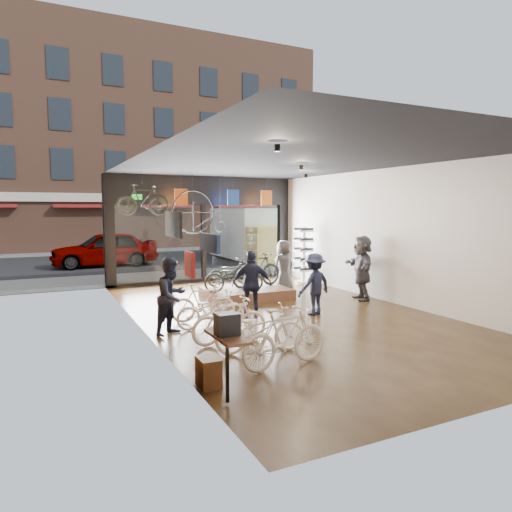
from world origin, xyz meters
TOP-DOWN VIEW (x-y plane):
  - ground_plane at (0.00, 0.00)m, footprint 7.00×12.00m
  - ceiling at (0.00, 0.00)m, footprint 7.00×12.00m
  - wall_left at (-3.52, 0.00)m, footprint 0.04×12.00m
  - wall_right at (3.52, 0.00)m, footprint 0.04×12.00m
  - wall_back at (0.00, -6.02)m, footprint 7.00×0.04m
  - storefront at (0.00, 6.00)m, footprint 7.00×0.26m
  - exit_sign at (-2.40, 5.88)m, footprint 0.35×0.06m
  - street_road at (0.00, 15.00)m, footprint 30.00×18.00m
  - sidewalk_near at (0.00, 7.20)m, footprint 30.00×2.40m
  - sidewalk_far at (0.00, 19.00)m, footprint 30.00×2.00m
  - opposite_building at (0.00, 21.50)m, footprint 26.00×5.00m
  - street_car at (-2.71, 12.00)m, footprint 4.71×1.89m
  - box_truck at (4.43, 11.00)m, footprint 2.25×6.76m
  - floor_bike_1 at (-1.82, -3.36)m, footprint 1.75×0.70m
  - floor_bike_2 at (-1.87, -2.49)m, footprint 1.77×0.91m
  - floor_bike_3 at (-2.15, -1.72)m, footprint 1.58×0.46m
  - floor_bike_4 at (-2.08, -0.45)m, footprint 1.59×0.58m
  - floor_bike_5 at (-2.06, 0.16)m, footprint 1.59×0.78m
  - display_platform at (0.05, 2.33)m, footprint 2.40×1.80m
  - display_bike_left at (-0.55, 1.85)m, footprint 1.77×1.03m
  - display_bike_mid at (0.42, 2.39)m, footprint 1.83×0.83m
  - display_bike_right at (-0.21, 2.97)m, footprint 1.63×0.81m
  - customer_1 at (-3.00, -0.56)m, footprint 1.01×0.97m
  - customer_2 at (-0.84, 0.06)m, footprint 1.05×0.73m
  - customer_3 at (0.71, -0.34)m, footprint 1.11×0.78m
  - customer_4 at (1.50, 2.64)m, footprint 0.92×0.72m
  - customer_5 at (3.00, 0.65)m, footprint 1.12×1.83m
  - sunglasses_rack at (2.95, 3.81)m, footprint 0.63×0.53m
  - wall_merch at (-3.38, -3.50)m, footprint 0.40×2.40m
  - penny_farthing at (-0.52, 4.63)m, footprint 1.81×0.06m
  - hung_bike at (-2.56, 4.20)m, footprint 1.64×0.94m
  - jersey_left at (-1.05, 5.20)m, footprint 0.45×0.03m
  - jersey_mid at (0.86, 5.20)m, footprint 0.45×0.03m
  - jersey_right at (2.19, 5.20)m, footprint 0.45×0.03m

SIDE VIEW (x-z plane):
  - ground_plane at x=0.00m, z-range -0.04..0.00m
  - street_road at x=0.00m, z-range -0.02..0.00m
  - sidewalk_near at x=0.00m, z-range 0.00..0.12m
  - sidewalk_far at x=0.00m, z-range 0.00..0.12m
  - display_platform at x=0.05m, z-range 0.00..0.30m
  - floor_bike_4 at x=-2.08m, z-range 0.00..0.83m
  - floor_bike_2 at x=-1.87m, z-range 0.00..0.89m
  - floor_bike_5 at x=-2.06m, z-range 0.00..0.92m
  - floor_bike_3 at x=-2.15m, z-range 0.00..0.95m
  - floor_bike_1 at x=-1.82m, z-range 0.00..1.03m
  - display_bike_right at x=-0.21m, z-range 0.30..1.12m
  - display_bike_left at x=-0.55m, z-range 0.30..1.18m
  - customer_3 at x=0.71m, z-range 0.00..1.55m
  - street_car at x=-2.71m, z-range 0.00..1.60m
  - customer_1 at x=-3.00m, z-range 0.00..1.65m
  - customer_2 at x=-0.84m, z-range 0.00..1.65m
  - display_bike_mid at x=0.42m, z-range 0.30..1.36m
  - customer_4 at x=1.50m, z-range 0.00..1.67m
  - customer_5 at x=3.00m, z-range 0.00..1.89m
  - sunglasses_rack at x=2.95m, z-range 0.00..2.01m
  - wall_merch at x=-3.38m, z-range 0.00..2.60m
  - box_truck at x=4.43m, z-range 0.00..2.66m
  - wall_left at x=-3.52m, z-range 0.00..3.80m
  - wall_right at x=3.52m, z-range 0.00..3.80m
  - wall_back at x=0.00m, z-range 0.00..3.80m
  - storefront at x=0.00m, z-range 0.00..3.80m
  - penny_farthing at x=-0.52m, z-range 1.78..3.22m
  - hung_bike at x=-2.56m, z-range 2.45..3.40m
  - exit_sign at x=-2.40m, z-range 2.96..3.14m
  - jersey_left at x=-1.05m, z-range 2.77..3.32m
  - jersey_mid at x=0.86m, z-range 2.77..3.32m
  - jersey_right at x=2.19m, z-range 2.77..3.32m
  - ceiling at x=0.00m, z-range 3.80..3.84m
  - opposite_building at x=0.00m, z-range 0.00..14.00m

